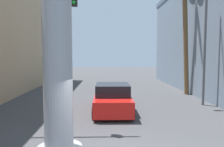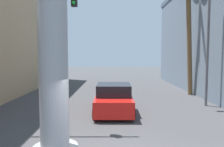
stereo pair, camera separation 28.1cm
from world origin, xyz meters
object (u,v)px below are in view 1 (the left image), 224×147
at_px(car_lead, 112,99).
at_px(pedestrian_far_left, 54,79).
at_px(palm_tree_mid_right, 187,30).
at_px(traffic_light_mast, 10,28).
at_px(street_lamp, 200,33).

bearing_deg(car_lead, pedestrian_far_left, 123.20).
distance_m(palm_tree_mid_right, pedestrian_far_left, 12.00).
distance_m(car_lead, pedestrian_far_left, 9.15).
distance_m(traffic_light_mast, palm_tree_mid_right, 12.89).
bearing_deg(pedestrian_far_left, car_lead, -56.80).
bearing_deg(car_lead, traffic_light_mast, -147.66).
bearing_deg(pedestrian_far_left, street_lamp, -31.41).
xyz_separation_m(car_lead, palm_tree_mid_right, (5.93, 4.96, 4.39)).
bearing_deg(traffic_light_mast, street_lamp, 22.66).
height_order(traffic_light_mast, palm_tree_mid_right, palm_tree_mid_right).
distance_m(street_lamp, pedestrian_far_left, 12.67).
bearing_deg(street_lamp, traffic_light_mast, -157.34).
height_order(street_lamp, traffic_light_mast, street_lamp).
xyz_separation_m(street_lamp, pedestrian_far_left, (-10.39, 6.35, -3.49)).
bearing_deg(car_lead, palm_tree_mid_right, 39.92).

